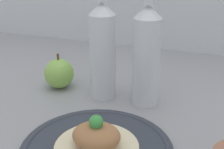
# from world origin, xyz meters

# --- Properties ---
(ground_plane) EXTENTS (1.80, 1.10, 0.04)m
(ground_plane) POSITION_xyz_m (0.00, 0.00, -0.02)
(ground_plane) COLOR gray
(plated_food) EXTENTS (0.15, 0.15, 0.06)m
(plated_food) POSITION_xyz_m (-0.01, -0.09, 0.03)
(plated_food) COLOR beige
(plated_food) RESTS_ON plate
(cider_bottle_left) EXTENTS (0.06, 0.06, 0.30)m
(cider_bottle_left) POSITION_xyz_m (-0.08, 0.12, 0.12)
(cider_bottle_left) COLOR silver
(cider_bottle_left) RESTS_ON ground_plane
(cider_bottle_right) EXTENTS (0.06, 0.06, 0.30)m
(cider_bottle_right) POSITION_xyz_m (0.02, 0.12, 0.12)
(cider_bottle_right) COLOR silver
(cider_bottle_right) RESTS_ON ground_plane
(apple) EXTENTS (0.07, 0.07, 0.09)m
(apple) POSITION_xyz_m (-0.20, 0.13, 0.04)
(apple) COLOR #84B74C
(apple) RESTS_ON ground_plane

